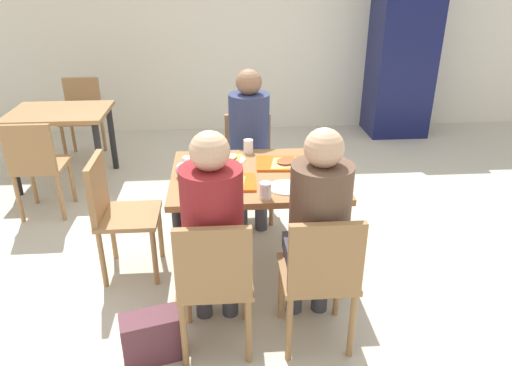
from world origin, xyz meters
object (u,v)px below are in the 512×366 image
Objects in this scene: main_table at (256,186)px; tray_red_near at (227,183)px; paper_plate_center at (230,160)px; chair_near_left at (215,278)px; chair_left_end at (115,208)px; person_in_red at (213,223)px; pizza_slice_a at (231,178)px; chair_far_side at (249,158)px; background_chair_near at (37,162)px; chair_near_right at (321,273)px; background_table at (61,123)px; handbag at (152,337)px; background_chair_far at (82,112)px; foil_bundle at (183,170)px; tray_red_far at (283,163)px; paper_plate_near_edge at (286,187)px; soda_can at (327,161)px; drink_fridge at (401,57)px; plastic_cup_c at (188,164)px; pizza_slice_b at (287,162)px; pizza_slice_c at (228,158)px; plastic_cup_b at (266,191)px; person_in_brown_jacket at (318,219)px; condiment_bottle at (201,150)px; person_far_side at (249,136)px.

main_table is 0.27m from tray_red_near.
chair_near_left is at bearing -95.97° from paper_plate_center.
person_in_red reaches higher than chair_left_end.
chair_near_left is at bearing -99.01° from pizza_slice_a.
background_chair_near is at bearing 178.45° from chair_far_side.
chair_near_right reaches higher than background_table.
handbag is 3.38m from background_chair_far.
handbag is at bearing -100.78° from foil_bundle.
tray_red_near is 0.31m from foil_bundle.
paper_plate_near_edge is (-0.03, -0.37, -0.00)m from tray_red_far.
soda_can is 2.72m from background_table.
chair_near_left reaches higher than tray_red_near.
drink_fridge reaches higher than paper_plate_near_edge.
background_chair_far is (-0.00, 0.73, -0.10)m from background_table.
pizza_slice_a is at bearing -100.02° from chair_far_side.
plastic_cup_c reaches higher than main_table.
soda_can is 0.95m from foil_bundle.
background_chair_near reaches higher than pizza_slice_b.
tray_red_near is (0.08, 0.67, 0.23)m from chair_near_left.
paper_plate_near_edge is (0.44, 0.44, -0.02)m from person_in_red.
chair_near_right is at bearing -67.31° from paper_plate_center.
main_table is 3.47× the size of handbag.
background_table is at bearing 138.79° from pizza_slice_c.
plastic_cup_b is 0.05× the size of drink_fridge.
person_in_brown_jacket reaches higher than background_table.
tray_red_far is at bearing 59.86° from person_in_red.
chair_far_side is 0.77m from pizza_slice_b.
handbag is at bearing -69.61° from chair_left_end.
tray_red_near is at bearing -11.64° from chair_left_end.
chair_left_end is 0.70m from condiment_bottle.
person_in_red is 0.95m from pizza_slice_b.
soda_can is (0.64, 0.15, 0.04)m from pizza_slice_a.
handbag is at bearing -70.72° from background_chair_far.
person_far_side is 7.88× the size of condiment_bottle.
pizza_slice_b is (0.50, 0.95, 0.25)m from chair_near_left.
soda_can reaches higher than pizza_slice_b.
chair_near_right is 2.66× the size of handbag.
main_table is at bearing -150.88° from pizza_slice_b.
person_in_red is at bearing -120.14° from tray_red_far.
paper_plate_near_edge is at bearing 43.43° from plastic_cup_b.
pizza_slice_b is 2.97m from background_chair_far.
paper_plate_near_edge is 0.68m from foil_bundle.
paper_plate_near_edge is at bearing -79.76° from person_far_side.
paper_plate_center is at bearing 107.58° from plastic_cup_b.
person_in_red is 0.56m from person_in_brown_jacket.
pizza_slice_a is 1.04× the size of pizza_slice_c.
tray_red_near is 1.33× the size of pizza_slice_a.
tray_red_near and tray_red_far have the same top height.
plastic_cup_c and foil_bundle have the same top height.
soda_can is at bearing 74.55° from person_in_brown_jacket.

